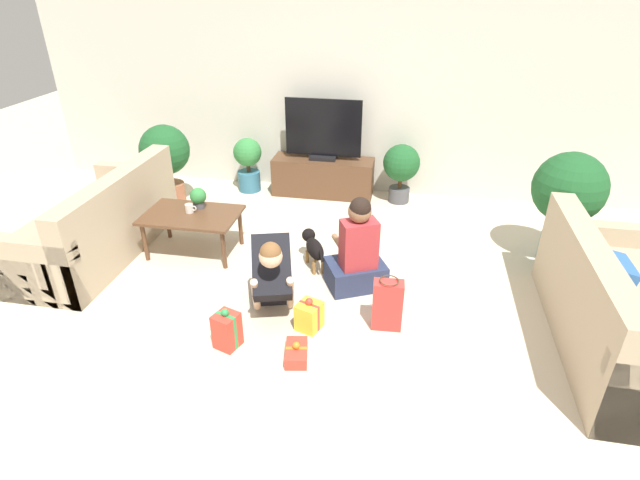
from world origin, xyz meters
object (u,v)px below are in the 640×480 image
sofa_left (97,226)px  gift_bag_a (387,305)px  sofa_right (618,314)px  potted_plant_back_left (248,161)px  person_kneeling (272,272)px  tv_console (323,177)px  coffee_table (192,218)px  dog (313,246)px  mug (190,208)px  person_sitting (357,254)px  potted_plant_corner_right (568,193)px  gift_box_a (227,330)px  potted_plant_corner_left (165,155)px  potted_plant_back_right (401,167)px  tabletop_plant (198,197)px  gift_box_b (296,353)px  gift_box_c (309,316)px  tv (323,133)px

sofa_left → gift_bag_a: (3.03, -0.70, -0.09)m
sofa_right → potted_plant_back_left: bearing=56.3°
person_kneeling → tv_console: bearing=74.1°
sofa_right → potted_plant_back_left: (-3.78, 2.53, 0.10)m
coffee_table → tv_console: 2.06m
dog → gift_bag_a: 1.17m
potted_plant_back_left → mug: potted_plant_back_left is taller
person_sitting → gift_bag_a: (0.32, -0.56, -0.12)m
potted_plant_corner_right → gift_bag_a: (-1.61, -1.43, -0.52)m
gift_box_a → potted_plant_corner_left: bearing=123.6°
tv_console → dog: bearing=-82.6°
potted_plant_back_right → mug: size_ratio=6.25×
potted_plant_back_left → gift_bag_a: 3.31m
gift_box_a → mug: size_ratio=2.95×
tv_console → mug: 2.06m
person_sitting → tabletop_plant: bearing=-41.8°
potted_plant_corner_left → tabletop_plant: bearing=-50.0°
potted_plant_corner_left → potted_plant_back_left: size_ratio=1.40×
person_sitting → gift_box_a: 1.38m
sofa_right → person_sitting: size_ratio=2.15×
gift_box_a → coffee_table: bearing=122.0°
potted_plant_corner_right → gift_box_b: bearing=-139.2°
sofa_left → gift_box_b: (2.39, -1.22, -0.26)m
dog → gift_box_c: size_ratio=1.72×
potted_plant_back_left → person_sitting: size_ratio=0.78×
potted_plant_corner_left → potted_plant_back_left: bearing=33.5°
tabletop_plant → tv: bearing=58.0°
sofa_left → gift_box_c: (2.41, -0.84, -0.19)m
sofa_left → potted_plant_corner_right: (4.64, 0.73, 0.43)m
person_sitting → dog: bearing=-59.0°
coffee_table → potted_plant_back_left: (0.04, 1.72, 0.01)m
tv_console → mug: bearing=-121.6°
gift_bag_a → tabletop_plant: tabletop_plant is taller
tv → gift_box_c: (0.40, -2.80, -0.71)m
coffee_table → tv: size_ratio=1.00×
coffee_table → dog: (1.28, -0.03, -0.18)m
tv → potted_plant_corner_right: (2.63, -1.23, -0.09)m
gift_bag_a → gift_box_a: bearing=-158.7°
sofa_left → dog: bearing=94.1°
person_sitting → gift_box_b: 1.16m
potted_plant_back_left → tv_console: bearing=2.9°
person_sitting → dog: size_ratio=1.81×
potted_plant_back_right → gift_bag_a: bearing=-89.5°
person_sitting → gift_box_c: 0.79m
potted_plant_corner_left → gift_box_a: 3.06m
tv_console → potted_plant_back_left: potted_plant_back_left is taller
tv → potted_plant_corner_left: (-1.86, -0.62, -0.21)m
dog → gift_box_b: 1.40m
tv → tabletop_plant: bearing=-122.0°
person_sitting → potted_plant_back_left: bearing=-76.5°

